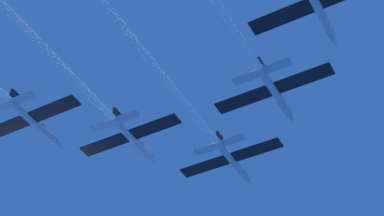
# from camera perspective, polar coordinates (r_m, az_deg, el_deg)

# --- Properties ---
(jet_lead) EXTENTS (16.55, 49.29, 2.74)m
(jet_lead) POSITION_cam_1_polar(r_m,az_deg,el_deg) (85.55, -0.22, -0.02)
(jet_lead) COLOR #B2BAC6
(jet_left_wing) EXTENTS (16.55, 57.01, 2.74)m
(jet_left_wing) POSITION_cam_1_polar(r_m,az_deg,el_deg) (82.48, -11.99, 3.89)
(jet_left_wing) COLOR #B2BAC6
(jet_right_wing) EXTENTS (16.55, 57.46, 2.74)m
(jet_right_wing) POSITION_cam_1_polar(r_m,az_deg,el_deg) (72.56, 2.31, 9.77)
(jet_right_wing) COLOR #B2BAC6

